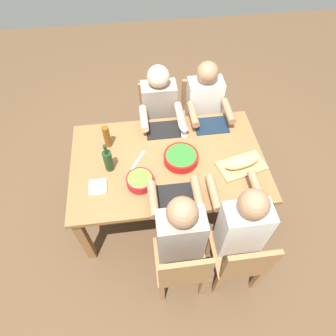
{
  "coord_description": "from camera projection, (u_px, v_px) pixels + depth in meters",
  "views": [
    {
      "loc": [
        0.2,
        1.56,
        2.72
      ],
      "look_at": [
        0.0,
        0.0,
        0.63
      ],
      "focal_mm": 31.09,
      "sensor_mm": 36.0,
      "label": 1
    }
  ],
  "objects": [
    {
      "name": "chair_near_left",
      "position": [
        199.0,
        112.0,
        3.28
      ],
      "size": [
        0.4,
        0.4,
        0.85
      ],
      "color": "#9E7044",
      "rests_on": "ground_plane"
    },
    {
      "name": "diner_near_center",
      "position": [
        160.0,
        112.0,
        2.96
      ],
      "size": [
        0.41,
        0.53,
        1.2
      ],
      "color": "#2D2D38",
      "rests_on": "ground_plane"
    },
    {
      "name": "placemat_near_left",
      "position": [
        211.0,
        126.0,
        2.78
      ],
      "size": [
        0.32,
        0.23,
        0.01
      ],
      "primitive_type": "cube",
      "color": "#142333",
      "rests_on": "dining_table"
    },
    {
      "name": "diner_near_left",
      "position": [
        204.0,
        108.0,
        3.0
      ],
      "size": [
        0.41,
        0.53,
        1.2
      ],
      "color": "#2D2D38",
      "rests_on": "ground_plane"
    },
    {
      "name": "diner_far_left",
      "position": [
        240.0,
        226.0,
        2.2
      ],
      "size": [
        0.41,
        0.53,
        1.2
      ],
      "color": "#2D2D38",
      "rests_on": "ground_plane"
    },
    {
      "name": "carving_knife",
      "position": [
        138.0,
        160.0,
        2.52
      ],
      "size": [
        0.14,
        0.21,
        0.01
      ],
      "primitive_type": "cube",
      "rotation": [
        0.0,
        0.0,
        1.02
      ],
      "color": "silver",
      "rests_on": "dining_table"
    },
    {
      "name": "fork_far_left",
      "position": [
        214.0,
        192.0,
        2.33
      ],
      "size": [
        0.02,
        0.17,
        0.01
      ],
      "primitive_type": "cube",
      "rotation": [
        0.0,
        0.0,
        0.04
      ],
      "color": "silver",
      "rests_on": "dining_table"
    },
    {
      "name": "chair_near_center",
      "position": [
        158.0,
        116.0,
        3.24
      ],
      "size": [
        0.4,
        0.4,
        0.85
      ],
      "color": "#9E7044",
      "rests_on": "ground_plane"
    },
    {
      "name": "wine_glass",
      "position": [
        184.0,
        126.0,
        2.62
      ],
      "size": [
        0.08,
        0.08,
        0.17
      ],
      "color": "silver",
      "rests_on": "dining_table"
    },
    {
      "name": "chair_far_left",
      "position": [
        241.0,
        260.0,
        2.26
      ],
      "size": [
        0.4,
        0.4,
        0.85
      ],
      "color": "#9E7044",
      "rests_on": "ground_plane"
    },
    {
      "name": "cutting_board",
      "position": [
        242.0,
        166.0,
        2.48
      ],
      "size": [
        0.44,
        0.31,
        0.02
      ],
      "primitive_type": "cube",
      "rotation": [
        0.0,
        0.0,
        0.24
      ],
      "color": "tan",
      "rests_on": "dining_table"
    },
    {
      "name": "dining_table",
      "position": [
        168.0,
        166.0,
        2.59
      ],
      "size": [
        1.68,
        1.06,
        0.74
      ],
      "color": "olive",
      "rests_on": "ground_plane"
    },
    {
      "name": "placemat_far_center",
      "position": [
        174.0,
        196.0,
        2.31
      ],
      "size": [
        0.32,
        0.23,
        0.01
      ],
      "primitive_type": "cube",
      "color": "black",
      "rests_on": "dining_table"
    },
    {
      "name": "diner_far_center",
      "position": [
        179.0,
        233.0,
        2.16
      ],
      "size": [
        0.41,
        0.53,
        1.2
      ],
      "color": "#2D2D38",
      "rests_on": "ground_plane"
    },
    {
      "name": "chair_far_center",
      "position": [
        182.0,
        267.0,
        2.23
      ],
      "size": [
        0.4,
        0.4,
        0.85
      ],
      "color": "#9E7044",
      "rests_on": "ground_plane"
    },
    {
      "name": "wine_bottle",
      "position": [
        108.0,
        160.0,
        2.39
      ],
      "size": [
        0.08,
        0.08,
        0.29
      ],
      "color": "#193819",
      "rests_on": "dining_table"
    },
    {
      "name": "serving_bowl_salad",
      "position": [
        140.0,
        180.0,
        2.34
      ],
      "size": [
        0.22,
        0.22,
        0.08
      ],
      "color": "#B21923",
      "rests_on": "dining_table"
    },
    {
      "name": "placemat_near_center",
      "position": [
        163.0,
        130.0,
        2.75
      ],
      "size": [
        0.32,
        0.23,
        0.01
      ],
      "primitive_type": "cube",
      "color": "black",
      "rests_on": "dining_table"
    },
    {
      "name": "ground_plane",
      "position": [
        168.0,
        203.0,
        3.12
      ],
      "size": [
        8.0,
        8.0,
        0.0
      ],
      "primitive_type": "plane",
      "color": "brown"
    },
    {
      "name": "napkin_stack",
      "position": [
        98.0,
        187.0,
        2.35
      ],
      "size": [
        0.14,
        0.14,
        0.02
      ],
      "primitive_type": "cube",
      "rotation": [
        0.0,
        0.0,
        0.0
      ],
      "color": "white",
      "rests_on": "dining_table"
    },
    {
      "name": "bread_loaf",
      "position": [
        243.0,
        162.0,
        2.43
      ],
      "size": [
        0.34,
        0.18,
        0.09
      ],
      "primitive_type": "ellipsoid",
      "rotation": [
        0.0,
        0.0,
        0.24
      ],
      "color": "tan",
      "rests_on": "cutting_board"
    },
    {
      "name": "beer_bottle",
      "position": [
        107.0,
        137.0,
        2.55
      ],
      "size": [
        0.06,
        0.06,
        0.22
      ],
      "primitive_type": "cylinder",
      "color": "brown",
      "rests_on": "dining_table"
    },
    {
      "name": "serving_bowl_greens",
      "position": [
        181.0,
        158.0,
        2.49
      ],
      "size": [
        0.3,
        0.3,
        0.08
      ],
      "color": "red",
      "rests_on": "dining_table"
    }
  ]
}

